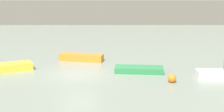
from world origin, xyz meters
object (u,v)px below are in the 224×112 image
object	(u,v)px
rowboat_green	(140,70)
mooring_buoy	(173,78)
rowboat_yellow	(4,68)
rowboat_orange	(82,57)

from	to	relation	value
rowboat_green	mooring_buoy	size ratio (longest dim) A/B	6.25
rowboat_yellow	rowboat_orange	xyz separation A→B (m)	(5.10, 3.20, 0.02)
rowboat_green	mooring_buoy	world-z (taller)	mooring_buoy
rowboat_yellow	mooring_buoy	distance (m)	11.49
rowboat_yellow	rowboat_orange	distance (m)	6.02
rowboat_orange	mooring_buoy	world-z (taller)	rowboat_orange
rowboat_yellow	mooring_buoy	bearing A→B (deg)	-38.79
rowboat_orange	mooring_buoy	xyz separation A→B (m)	(6.11, -5.74, -0.01)
rowboat_green	rowboat_orange	bearing A→B (deg)	146.92
rowboat_orange	rowboat_green	bearing A→B (deg)	-27.01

